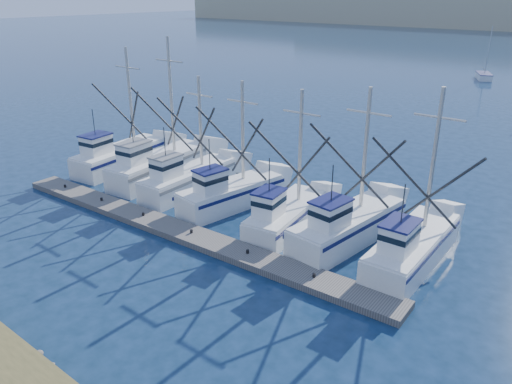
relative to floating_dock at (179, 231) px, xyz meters
The scene contains 4 objects.
ground 9.89m from the floating_dock, 40.42° to the right, with size 500.00×500.00×0.00m, color #0C2137.
floating_dock is the anchor object (origin of this frame).
trawler_fleet 5.09m from the floating_dock, 98.18° to the left, with size 27.19×9.08×10.17m.
sailboat_far 67.57m from the floating_dock, 91.69° to the left, with size 3.72×5.23×8.10m.
Camera 1 is at (12.18, -11.10, 13.19)m, focal length 35.00 mm.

